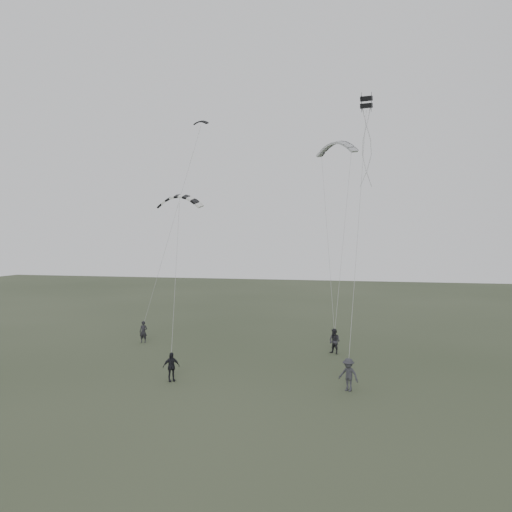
% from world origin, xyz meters
% --- Properties ---
extents(ground, '(140.00, 140.00, 0.00)m').
position_xyz_m(ground, '(0.00, 0.00, 0.00)').
color(ground, '#303A25').
rests_on(ground, ground).
extents(flyer_left, '(0.66, 0.46, 1.72)m').
position_xyz_m(flyer_left, '(-8.29, 7.08, 0.86)').
color(flyer_left, black).
rests_on(flyer_left, ground).
extents(flyer_right, '(1.11, 1.05, 1.81)m').
position_xyz_m(flyer_right, '(6.87, 6.54, 0.91)').
color(flyer_right, '#25252A').
rests_on(flyer_right, ground).
extents(flyer_center, '(1.04, 0.92, 1.69)m').
position_xyz_m(flyer_center, '(-1.93, -2.53, 0.84)').
color(flyer_center, black).
rests_on(flyer_center, ground).
extents(flyer_far, '(1.33, 1.10, 1.79)m').
position_xyz_m(flyer_far, '(8.22, -2.12, 0.89)').
color(flyer_far, '#2C2D32').
rests_on(flyer_far, ground).
extents(kite_dark_small, '(1.35, 0.71, 0.57)m').
position_xyz_m(kite_dark_small, '(-4.95, 11.54, 18.37)').
color(kite_dark_small, black).
rests_on(kite_dark_small, flyer_left).
extents(kite_pale_large, '(3.73, 2.78, 1.67)m').
position_xyz_m(kite_pale_large, '(6.53, 12.35, 16.22)').
color(kite_pale_large, '#9FA1A4').
rests_on(kite_pale_large, flyer_right).
extents(kite_striped, '(3.37, 1.33, 1.45)m').
position_xyz_m(kite_striped, '(-4.19, 4.62, 11.39)').
color(kite_striped, black).
rests_on(kite_striped, flyer_center).
extents(kite_box, '(0.81, 0.94, 0.88)m').
position_xyz_m(kite_box, '(9.02, 2.82, 16.86)').
color(kite_box, black).
rests_on(kite_box, flyer_far).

